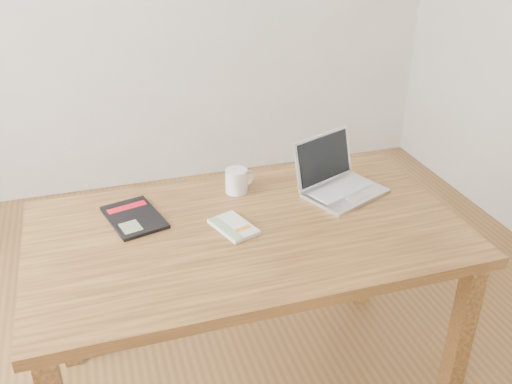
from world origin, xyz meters
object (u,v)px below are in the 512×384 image
object	(u,v)px
laptop	(337,180)
black_guidebook	(134,217)
coffee_mug	(237,180)
desk	(247,250)
white_guidebook	(234,227)

from	to	relation	value
laptop	black_guidebook	bearing A→B (deg)	156.10
black_guidebook	coffee_mug	size ratio (longest dim) A/B	2.33
black_guidebook	coffee_mug	world-z (taller)	coffee_mug
laptop	desk	bearing A→B (deg)	178.78
black_guidebook	coffee_mug	xyz separation A→B (m)	(0.40, 0.09, 0.04)
laptop	coffee_mug	distance (m)	0.38
desk	laptop	bearing A→B (deg)	21.20
desk	black_guidebook	xyz separation A→B (m)	(-0.36, 0.18, 0.10)
desk	black_guidebook	world-z (taller)	black_guidebook
white_guidebook	black_guidebook	size ratio (longest dim) A/B	0.70
white_guidebook	black_guidebook	distance (m)	0.36
coffee_mug	black_guidebook	bearing A→B (deg)	176.18
white_guidebook	laptop	distance (m)	0.48
black_guidebook	coffee_mug	bearing A→B (deg)	-1.69
laptop	coffee_mug	world-z (taller)	laptop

